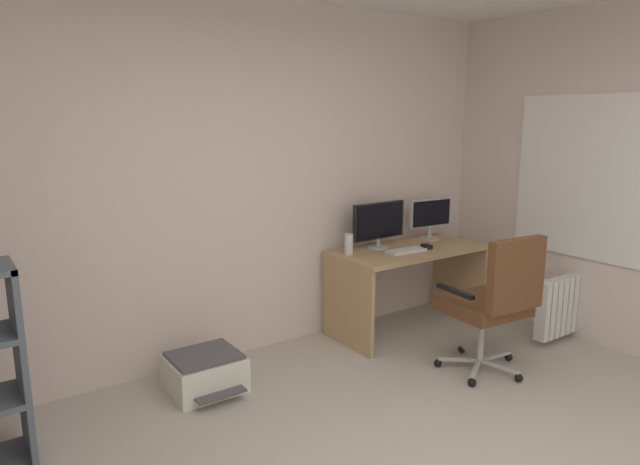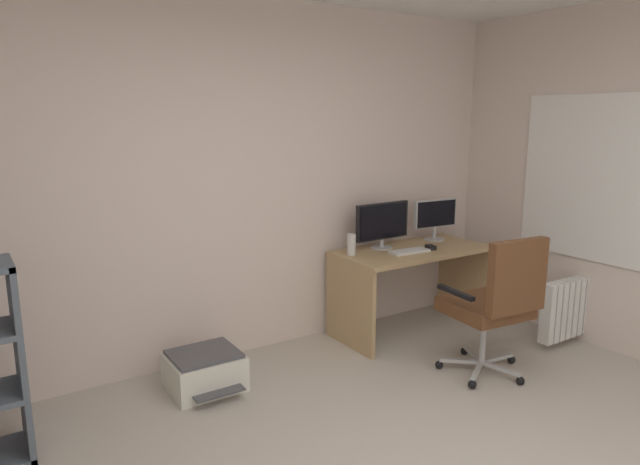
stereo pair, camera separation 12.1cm
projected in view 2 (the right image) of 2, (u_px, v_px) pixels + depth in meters
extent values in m
cube|color=beige|center=(225.00, 183.00, 4.20)|extent=(5.09, 0.10, 2.68)
cube|color=white|center=(593.00, 178.00, 4.45)|extent=(0.01, 1.14, 1.23)
cube|color=white|center=(592.00, 178.00, 4.44)|extent=(0.02, 1.22, 1.31)
cube|color=tan|center=(412.00, 251.00, 4.78)|extent=(1.33, 0.65, 0.04)
cube|color=tan|center=(350.00, 305.00, 4.50)|extent=(0.04, 0.62, 0.69)
cube|color=tan|center=(464.00, 280.00, 5.20)|extent=(0.04, 0.62, 0.69)
cylinder|color=#B2B5B7|center=(382.00, 247.00, 4.79)|extent=(0.18, 0.18, 0.01)
cylinder|color=#B2B5B7|center=(382.00, 242.00, 4.78)|extent=(0.03, 0.03, 0.08)
cube|color=black|center=(382.00, 221.00, 4.74)|extent=(0.54, 0.05, 0.31)
cube|color=black|center=(384.00, 221.00, 4.73)|extent=(0.51, 0.02, 0.28)
cylinder|color=#B2B5B7|center=(434.00, 239.00, 5.12)|extent=(0.18, 0.18, 0.01)
cylinder|color=#B2B5B7|center=(434.00, 232.00, 5.10)|extent=(0.03, 0.03, 0.12)
cube|color=#B7BABC|center=(435.00, 213.00, 5.07)|extent=(0.46, 0.07, 0.25)
cube|color=black|center=(437.00, 214.00, 5.05)|extent=(0.42, 0.04, 0.23)
cube|color=silver|center=(409.00, 251.00, 4.64)|extent=(0.35, 0.15, 0.02)
cube|color=black|center=(431.00, 247.00, 4.75)|extent=(0.09, 0.11, 0.03)
cylinder|color=silver|center=(351.00, 245.00, 4.54)|extent=(0.07, 0.07, 0.17)
cube|color=#B7BABC|center=(497.00, 358.00, 4.17)|extent=(0.30, 0.06, 0.02)
sphere|color=black|center=(511.00, 360.00, 4.25)|extent=(0.06, 0.06, 0.06)
cube|color=#B7BABC|center=(473.00, 354.00, 4.25)|extent=(0.15, 0.29, 0.02)
sphere|color=black|center=(464.00, 351.00, 4.40)|extent=(0.06, 0.06, 0.06)
cube|color=#B7BABC|center=(460.00, 361.00, 4.13)|extent=(0.24, 0.22, 0.02)
sphere|color=black|center=(439.00, 365.00, 4.16)|extent=(0.06, 0.06, 0.06)
cube|color=#B7BABC|center=(477.00, 371.00, 3.97)|extent=(0.28, 0.18, 0.02)
sphere|color=black|center=(472.00, 385.00, 3.85)|extent=(0.06, 0.06, 0.06)
cube|color=#B7BABC|center=(501.00, 369.00, 4.00)|extent=(0.09, 0.30, 0.02)
sphere|color=black|center=(520.00, 381.00, 3.90)|extent=(0.06, 0.06, 0.06)
cylinder|color=#B7BABC|center=(483.00, 338.00, 4.07)|extent=(0.04, 0.04, 0.37)
cube|color=brown|center=(485.00, 307.00, 4.02)|extent=(0.56, 0.54, 0.10)
cube|color=brown|center=(517.00, 277.00, 3.72)|extent=(0.47, 0.12, 0.49)
cube|color=black|center=(456.00, 292.00, 3.87)|extent=(0.07, 0.35, 0.03)
cube|color=black|center=(515.00, 282.00, 4.11)|extent=(0.07, 0.35, 0.03)
cube|color=slate|center=(20.00, 358.00, 3.04)|extent=(0.03, 0.36, 1.09)
cube|color=silver|center=(205.00, 372.00, 3.84)|extent=(0.48, 0.41, 0.24)
cube|color=#4C4C51|center=(204.00, 354.00, 3.81)|extent=(0.44, 0.37, 0.02)
cube|color=#4C4C51|center=(219.00, 393.00, 3.65)|extent=(0.33, 0.10, 0.01)
cube|color=white|center=(547.00, 314.00, 4.42)|extent=(0.06, 0.10, 0.48)
cube|color=white|center=(553.00, 313.00, 4.46)|extent=(0.06, 0.10, 0.48)
cube|color=white|center=(559.00, 311.00, 4.51)|extent=(0.06, 0.10, 0.48)
cube|color=white|center=(565.00, 309.00, 4.55)|extent=(0.06, 0.10, 0.48)
cube|color=white|center=(571.00, 307.00, 4.59)|extent=(0.06, 0.10, 0.48)
cube|color=white|center=(576.00, 306.00, 4.63)|extent=(0.06, 0.10, 0.48)
cube|color=white|center=(582.00, 304.00, 4.67)|extent=(0.06, 0.10, 0.48)
cube|color=white|center=(587.00, 302.00, 4.71)|extent=(0.06, 0.10, 0.48)
cube|color=white|center=(593.00, 301.00, 4.75)|extent=(0.06, 0.10, 0.48)
cube|color=white|center=(598.00, 299.00, 4.79)|extent=(0.06, 0.10, 0.48)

